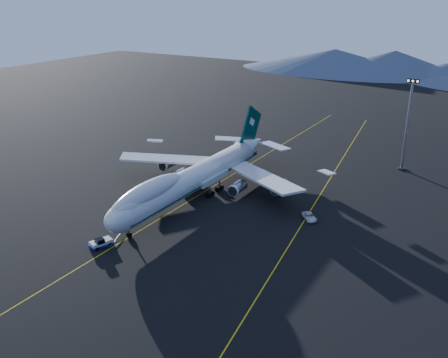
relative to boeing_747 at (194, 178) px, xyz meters
The scene contains 7 objects.
ground 5.81m from the boeing_747, 90.00° to the right, with size 500.00×500.00×0.00m, color black.
taxiway_line_main 5.80m from the boeing_747, 90.00° to the right, with size 0.25×220.00×0.01m, color gold.
taxiway_line_side 32.14m from the boeing_747, 18.38° to the left, with size 0.25×200.00×0.01m, color gold.
boeing_747 is the anchor object (origin of this frame).
pushback_tug 33.49m from the boeing_747, 94.22° to the right, with size 4.05×5.53×2.17m.
service_van 32.45m from the boeing_747, ahead, with size 2.49×5.41×1.50m, color silver.
floodlight_mast 68.50m from the boeing_747, 50.57° to the left, with size 3.50×2.63×28.34m.
Camera 1 is at (70.54, -102.81, 53.19)m, focal length 40.00 mm.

